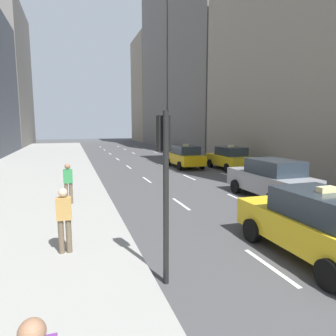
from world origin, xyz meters
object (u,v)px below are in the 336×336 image
(taxi_lead, at_px, (317,224))
(sedan_silver_behind, at_px, (271,179))
(pedestrian_mid_block, at_px, (64,217))
(pedestrian_far_walking, at_px, (68,182))
(traffic_light_pole, at_px, (165,170))
(taxi_third, at_px, (185,156))
(taxi_second, at_px, (229,158))

(taxi_lead, distance_m, sedan_silver_behind, 6.24)
(pedestrian_mid_block, height_order, pedestrian_far_walking, same)
(pedestrian_far_walking, bearing_deg, traffic_light_pole, -73.82)
(pedestrian_mid_block, bearing_deg, taxi_third, 58.65)
(taxi_third, height_order, pedestrian_mid_block, taxi_third)
(pedestrian_mid_block, xyz_separation_m, traffic_light_pole, (2.03, -1.82, 1.34))
(taxi_third, distance_m, pedestrian_mid_block, 16.88)
(pedestrian_mid_block, xyz_separation_m, pedestrian_far_walking, (0.07, 4.95, 0.00))
(taxi_lead, bearing_deg, sedan_silver_behind, 63.33)
(taxi_second, bearing_deg, pedestrian_mid_block, -133.21)
(taxi_third, bearing_deg, taxi_second, -36.69)
(taxi_second, bearing_deg, traffic_light_pole, -124.02)
(taxi_third, xyz_separation_m, sedan_silver_behind, (0.00, -10.75, 0.04))
(pedestrian_mid_block, bearing_deg, pedestrian_far_walking, 89.22)
(taxi_lead, relative_size, traffic_light_pole, 1.22)
(taxi_lead, xyz_separation_m, traffic_light_pole, (-3.95, 0.09, 1.53))
(taxi_second, height_order, traffic_light_pole, traffic_light_pole)
(taxi_lead, height_order, pedestrian_mid_block, taxi_lead)
(taxi_second, xyz_separation_m, taxi_third, (-2.80, 2.09, 0.00))
(sedan_silver_behind, xyz_separation_m, pedestrian_mid_block, (-8.78, -3.66, 0.15))
(taxi_third, bearing_deg, traffic_light_pole, -112.57)
(pedestrian_mid_block, bearing_deg, sedan_silver_behind, 22.63)
(taxi_third, height_order, sedan_silver_behind, taxi_third)
(taxi_lead, relative_size, sedan_silver_behind, 0.96)
(sedan_silver_behind, bearing_deg, pedestrian_far_walking, 171.58)
(pedestrian_mid_block, relative_size, pedestrian_far_walking, 1.00)
(taxi_third, relative_size, pedestrian_far_walking, 2.67)
(taxi_second, relative_size, traffic_light_pole, 1.22)
(pedestrian_far_walking, bearing_deg, sedan_silver_behind, -8.42)
(pedestrian_mid_block, distance_m, pedestrian_far_walking, 4.95)
(sedan_silver_behind, bearing_deg, pedestrian_mid_block, -157.37)
(traffic_light_pole, bearing_deg, sedan_silver_behind, 39.08)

